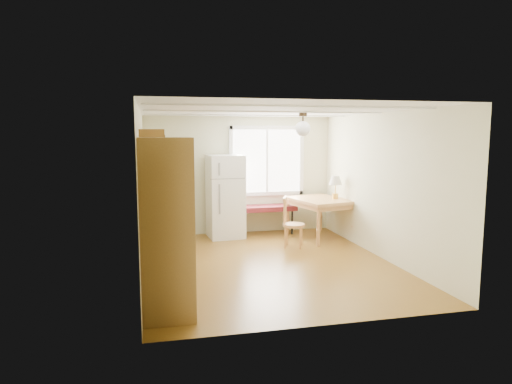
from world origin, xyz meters
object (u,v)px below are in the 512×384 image
object	(u,v)px
bench	(265,209)
dining_table	(320,204)
chair	(289,219)
refrigerator	(225,196)

from	to	relation	value
bench	dining_table	distance (m)	1.19
dining_table	chair	distance (m)	1.04
refrigerator	chair	size ratio (longest dim) A/B	1.81
bench	dining_table	world-z (taller)	dining_table
refrigerator	bench	bearing A→B (deg)	2.44
chair	refrigerator	bearing A→B (deg)	157.02
bench	chair	world-z (taller)	chair
refrigerator	dining_table	distance (m)	1.95
refrigerator	chair	world-z (taller)	refrigerator
refrigerator	dining_table	world-z (taller)	refrigerator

